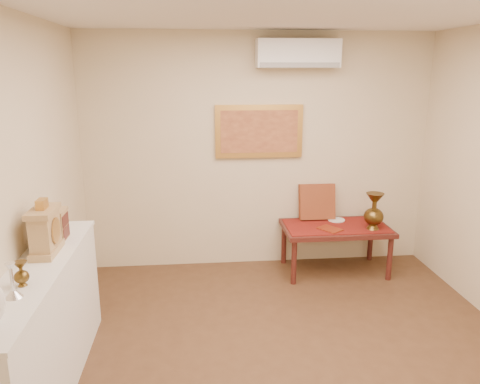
{
  "coord_description": "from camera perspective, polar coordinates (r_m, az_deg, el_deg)",
  "views": [
    {
      "loc": [
        -0.73,
        -3.05,
        2.28
      ],
      "look_at": [
        -0.32,
        1.15,
        1.17
      ],
      "focal_mm": 35.0,
      "sensor_mm": 36.0,
      "label": 1
    }
  ],
  "objects": [
    {
      "name": "floor",
      "position": [
        3.88,
        6.88,
        -21.42
      ],
      "size": [
        4.5,
        4.5,
        0.0
      ],
      "primitive_type": "plane",
      "color": "brown",
      "rests_on": "ground"
    },
    {
      "name": "ceiling",
      "position": [
        3.17,
        8.48,
        22.18
      ],
      "size": [
        4.5,
        4.5,
        0.0
      ],
      "primitive_type": "plane",
      "rotation": [
        3.14,
        0.0,
        0.0
      ],
      "color": "silver",
      "rests_on": "ground"
    },
    {
      "name": "wall_back",
      "position": [
        5.43,
        2.27,
        4.82
      ],
      "size": [
        4.0,
        0.02,
        2.7
      ],
      "primitive_type": "cube",
      "color": "beige",
      "rests_on": "ground"
    },
    {
      "name": "wall_left",
      "position": [
        3.43,
        -27.02,
        -2.66
      ],
      "size": [
        0.02,
        4.5,
        2.7
      ],
      "primitive_type": "cube",
      "color": "beige",
      "rests_on": "ground"
    },
    {
      "name": "candlestick",
      "position": [
        3.08,
        -26.04,
        -9.66
      ],
      "size": [
        0.1,
        0.1,
        0.22
      ],
      "primitive_type": null,
      "color": "silver",
      "rests_on": "display_ledge"
    },
    {
      "name": "brass_urn_small",
      "position": [
        3.21,
        -25.16,
        -8.61
      ],
      "size": [
        0.09,
        0.09,
        0.21
      ],
      "primitive_type": null,
      "color": "brown",
      "rests_on": "display_ledge"
    },
    {
      "name": "table_cloth",
      "position": [
        5.46,
        11.61,
        -4.06
      ],
      "size": [
        1.14,
        0.59,
        0.01
      ],
      "primitive_type": "cube",
      "color": "maroon",
      "rests_on": "low_table"
    },
    {
      "name": "brass_urn_tall",
      "position": [
        5.38,
        16.05,
        -1.81
      ],
      "size": [
        0.22,
        0.22,
        0.5
      ],
      "primitive_type": null,
      "color": "brown",
      "rests_on": "table_cloth"
    },
    {
      "name": "plate",
      "position": [
        5.64,
        11.67,
        -3.35
      ],
      "size": [
        0.2,
        0.2,
        0.01
      ],
      "primitive_type": "cylinder",
      "color": "white",
      "rests_on": "table_cloth"
    },
    {
      "name": "menu",
      "position": [
        5.31,
        10.9,
        -4.45
      ],
      "size": [
        0.29,
        0.31,
        0.01
      ],
      "primitive_type": "cube",
      "rotation": [
        0.0,
        0.0,
        0.61
      ],
      "color": "maroon",
      "rests_on": "table_cloth"
    },
    {
      "name": "cushion",
      "position": [
        5.61,
        9.36,
        -1.17
      ],
      "size": [
        0.42,
        0.19,
        0.43
      ],
      "primitive_type": "cube",
      "rotation": [
        -0.21,
        0.0,
        0.0
      ],
      "color": "maroon",
      "rests_on": "table_cloth"
    },
    {
      "name": "display_ledge",
      "position": [
        3.7,
        -22.82,
        -15.45
      ],
      "size": [
        0.37,
        2.02,
        0.98
      ],
      "color": "white",
      "rests_on": "floor"
    },
    {
      "name": "mantel_clock",
      "position": [
        3.66,
        -22.66,
        -4.37
      ],
      "size": [
        0.17,
        0.36,
        0.41
      ],
      "color": "tan",
      "rests_on": "display_ledge"
    },
    {
      "name": "wooden_chest",
      "position": [
        3.94,
        -21.53,
        -3.73
      ],
      "size": [
        0.16,
        0.21,
        0.24
      ],
      "color": "tan",
      "rests_on": "display_ledge"
    },
    {
      "name": "low_table",
      "position": [
        5.48,
        11.58,
        -4.74
      ],
      "size": [
        1.2,
        0.7,
        0.55
      ],
      "color": "#4C1C16",
      "rests_on": "floor"
    },
    {
      "name": "painting",
      "position": [
        5.37,
        2.33,
        7.4
      ],
      "size": [
        1.0,
        0.06,
        0.6
      ],
      "color": "#C28B3E",
      "rests_on": "wall_back"
    },
    {
      "name": "ac_unit",
      "position": [
        5.3,
        7.07,
        16.4
      ],
      "size": [
        0.9,
        0.25,
        0.3
      ],
      "color": "white",
      "rests_on": "wall_back"
    }
  ]
}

